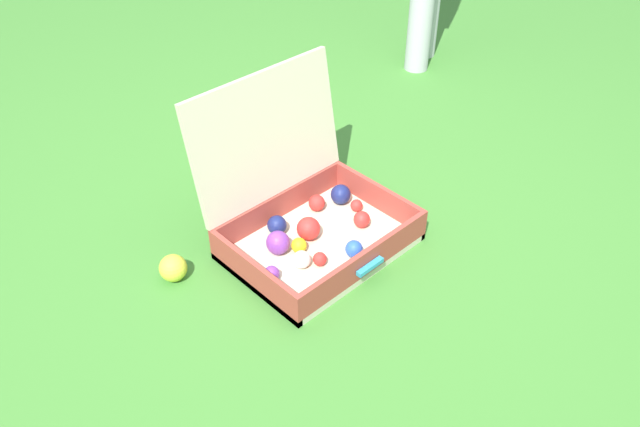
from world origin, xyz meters
TOP-DOWN VIEW (x-y plane):
  - ground_plane at (0.00, 0.00)m, footprint 16.00×16.00m
  - open_suitcase at (0.01, 0.05)m, footprint 0.60×0.55m
  - stray_ball_on_grass at (-0.44, 0.20)m, footprint 0.09×0.09m

SIDE VIEW (x-z plane):
  - ground_plane at x=0.00m, z-range 0.00..0.00m
  - stray_ball_on_grass at x=-0.44m, z-range 0.00..0.09m
  - open_suitcase at x=0.01m, z-range -0.16..0.40m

